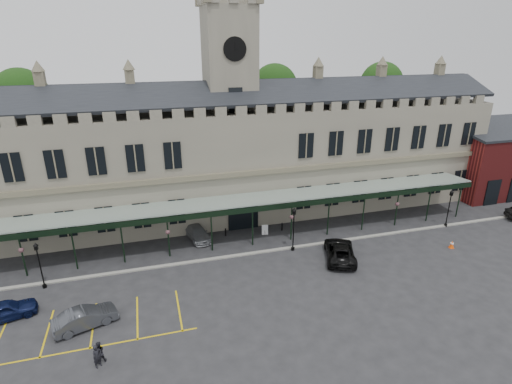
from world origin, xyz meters
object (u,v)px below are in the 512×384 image
object	(u,v)px
clock_tower	(230,97)
person_a	(97,356)
lamp_post_right	(449,205)
traffic_cone	(452,244)
car_left_a	(5,310)
car_van	(340,251)
station_building	(232,158)
lamp_post_left	(39,261)
sign_board	(265,230)
lamp_post_mid	(294,225)
car_taxi	(197,233)
person_b	(99,353)
car_left_b	(85,318)

from	to	relation	value
clock_tower	person_a	xyz separation A→B (m)	(-13.31, -21.21, -12.32)
lamp_post_right	person_a	xyz separation A→B (m)	(-34.43, -10.64, -1.71)
traffic_cone	car_left_a	xyz separation A→B (m)	(-38.40, 0.11, 0.34)
car_van	car_left_a	bearing A→B (deg)	22.93
station_building	person_a	bearing A→B (deg)	-122.22
lamp_post_left	sign_board	distance (m)	20.50
lamp_post_right	car_left_a	world-z (taller)	lamp_post_right
car_left_a	car_van	distance (m)	27.08
lamp_post_left	lamp_post_mid	world-z (taller)	lamp_post_mid
station_building	car_taxi	size ratio (longest dim) A/B	13.76
car_taxi	person_a	xyz separation A→B (m)	(-8.31, -15.21, 0.16)
lamp_post_left	lamp_post_right	xyz separation A→B (m)	(39.33, 0.53, 0.05)
car_taxi	person_b	size ratio (longest dim) A/B	2.88
traffic_cone	station_building	bearing A→B (deg)	141.46
station_building	clock_tower	xyz separation A→B (m)	(0.00, 0.09, 6.64)
lamp_post_right	car_left_b	bearing A→B (deg)	-169.66
sign_board	lamp_post_right	bearing A→B (deg)	1.45
traffic_cone	car_left_a	distance (m)	38.40
car_left_b	lamp_post_mid	bearing A→B (deg)	-89.72
person_b	lamp_post_right	bearing A→B (deg)	178.25
lamp_post_right	station_building	bearing A→B (deg)	153.60
car_left_a	car_left_b	xyz separation A→B (m)	(5.61, -2.47, 0.01)
station_building	lamp_post_right	bearing A→B (deg)	-26.40
person_a	person_b	size ratio (longest dim) A/B	1.04
station_building	traffic_cone	bearing A→B (deg)	-38.54
car_taxi	car_van	bearing A→B (deg)	-44.46
clock_tower	person_a	world-z (taller)	clock_tower
car_left_b	car_taxi	bearing A→B (deg)	-59.33
clock_tower	car_left_a	world-z (taller)	clock_tower
car_left_a	car_taxi	xyz separation A→B (m)	(15.06, 8.59, -0.08)
sign_board	person_a	distance (m)	20.70
lamp_post_left	car_taxi	bearing A→B (deg)	21.14
station_building	person_b	bearing A→B (deg)	-122.50
sign_board	person_a	bearing A→B (deg)	-125.12
lamp_post_left	sign_board	size ratio (longest dim) A/B	3.73
traffic_cone	person_b	size ratio (longest dim) A/B	0.50
traffic_cone	car_left_a	bearing A→B (deg)	179.83
clock_tower	car_van	xyz separation A→B (m)	(7.00, -13.49, -12.35)
lamp_post_mid	station_building	bearing A→B (deg)	107.59
traffic_cone	lamp_post_right	bearing A→B (deg)	56.04
lamp_post_right	traffic_cone	world-z (taller)	lamp_post_right
lamp_post_left	traffic_cone	distance (m)	36.78
traffic_cone	clock_tower	bearing A→B (deg)	141.29
car_van	person_b	bearing A→B (deg)	40.66
person_b	car_van	bearing A→B (deg)	-178.41
person_b	station_building	bearing A→B (deg)	-140.95
sign_board	car_left_a	xyz separation A→B (m)	(-21.86, -7.53, 0.17)
lamp_post_right	car_taxi	size ratio (longest dim) A/B	0.97
traffic_cone	car_van	bearing A→B (deg)	173.94
car_van	lamp_post_left	bearing A→B (deg)	15.20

